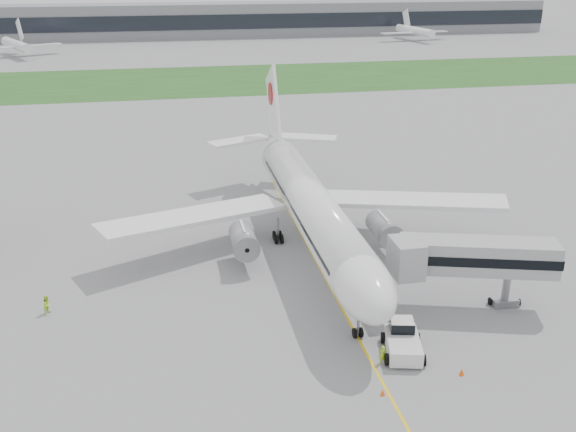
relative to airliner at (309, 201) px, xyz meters
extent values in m
plane|color=gray|center=(0.00, -4.87, -5.66)|extent=(600.00, 600.00, 0.00)
cube|color=#234E1D|center=(0.00, 115.13, -5.65)|extent=(600.00, 50.00, 0.02)
cube|color=gray|center=(0.00, 225.13, 1.34)|extent=(320.00, 22.00, 14.00)
cube|color=black|center=(0.00, 214.13, 1.34)|extent=(320.00, 0.60, 6.00)
cylinder|color=white|center=(0.00, -0.87, -0.06)|extent=(5.00, 38.00, 5.00)
ellipsoid|color=white|center=(0.00, -20.37, -0.06)|extent=(5.00, 11.00, 5.00)
cube|color=black|center=(0.00, -21.37, 0.84)|extent=(3.20, 1.54, 1.14)
cone|color=white|center=(0.00, 21.13, 0.74)|extent=(5.00, 10.53, 6.16)
cube|color=white|center=(-13.00, 1.13, -1.26)|extent=(22.13, 13.52, 1.70)
cube|color=white|center=(13.00, 1.13, -1.26)|extent=(22.13, 13.52, 1.70)
cylinder|color=gray|center=(-8.00, -3.37, -2.66)|extent=(2.70, 5.20, 2.70)
cylinder|color=gray|center=(8.00, -3.37, -2.66)|extent=(2.70, 5.20, 2.70)
cube|color=white|center=(0.00, 22.63, 5.84)|extent=(0.45, 10.90, 12.76)
cylinder|color=#A40910|center=(0.00, 23.63, 7.84)|extent=(0.60, 3.20, 3.20)
cube|color=white|center=(-5.00, 23.63, 1.14)|extent=(9.54, 6.34, 0.35)
cube|color=white|center=(5.00, 23.63, 1.14)|extent=(9.54, 6.34, 0.35)
cylinder|color=gray|center=(0.00, -19.87, -4.11)|extent=(0.24, 0.24, 3.10)
cylinder|color=black|center=(-3.20, 2.13, -5.11)|extent=(1.40, 1.10, 1.10)
cylinder|color=black|center=(3.20, 2.13, -5.11)|extent=(1.40, 1.10, 1.10)
cube|color=silver|center=(3.00, -23.11, -4.78)|extent=(3.81, 5.44, 1.32)
cube|color=silver|center=(3.31, -21.83, -3.68)|extent=(2.33, 2.17, 1.10)
cube|color=black|center=(3.31, -21.83, -3.63)|extent=(2.39, 2.23, 0.93)
cylinder|color=black|center=(1.94, -21.17, -5.17)|extent=(0.60, 1.05, 0.99)
cylinder|color=black|center=(4.82, -21.85, -5.17)|extent=(0.60, 1.05, 0.99)
cylinder|color=black|center=(1.18, -24.37, -5.17)|extent=(0.60, 1.05, 0.99)
cylinder|color=black|center=(4.06, -25.06, -5.17)|extent=(0.60, 1.05, 0.99)
cube|color=#9C9C9E|center=(12.55, -16.79, -0.25)|extent=(14.86, 7.12, 3.12)
cube|color=black|center=(12.55, -16.79, -0.25)|extent=(15.09, 7.28, 0.94)
cube|color=#9C9C9E|center=(5.76, -15.87, -0.25)|extent=(2.71, 3.54, 3.54)
cylinder|color=gray|center=(15.69, -17.18, -3.68)|extent=(0.73, 0.73, 3.96)
cube|color=gray|center=(15.69, -17.18, -5.30)|extent=(2.81, 2.11, 0.73)
cylinder|color=black|center=(14.39, -16.80, -5.30)|extent=(0.51, 0.79, 0.73)
cylinder|color=black|center=(16.99, -17.56, -5.30)|extent=(0.51, 0.79, 0.73)
cone|color=#F4550C|center=(-0.52, -28.17, -5.40)|extent=(0.39, 0.39, 0.53)
cone|color=#F4550C|center=(6.63, -26.94, -5.37)|extent=(0.43, 0.43, 0.59)
imported|color=#A9D723|center=(0.83, -24.06, -4.82)|extent=(0.68, 0.51, 1.68)
imported|color=#C0FA29|center=(-27.70, -10.15, -4.70)|extent=(1.10, 1.17, 1.91)
camera|label=1|loc=(-15.67, -66.88, 25.67)|focal=40.00mm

